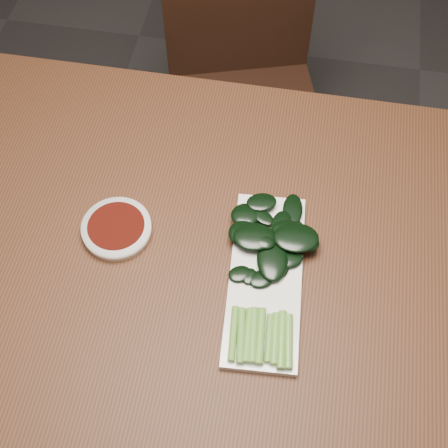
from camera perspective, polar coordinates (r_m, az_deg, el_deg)
ground at (r=1.80m, az=-0.74°, el=-14.01°), size 6.00×6.00×0.00m
table at (r=1.18m, az=-1.10°, el=-3.61°), size 1.40×0.80×0.75m
chair_far at (r=1.73m, az=1.79°, el=12.61°), size 0.49×0.49×0.89m
sauce_bowl at (r=1.13m, az=-9.78°, el=-0.44°), size 0.12×0.12×0.02m
serving_plate at (r=1.07m, az=3.80°, el=-4.99°), size 0.14×0.34×0.01m
gai_lan at (r=1.07m, az=4.29°, el=-3.09°), size 0.18×0.34×0.03m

